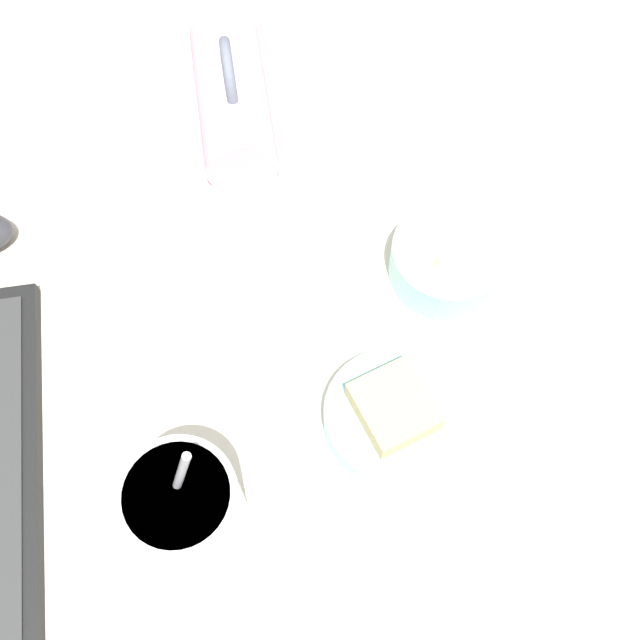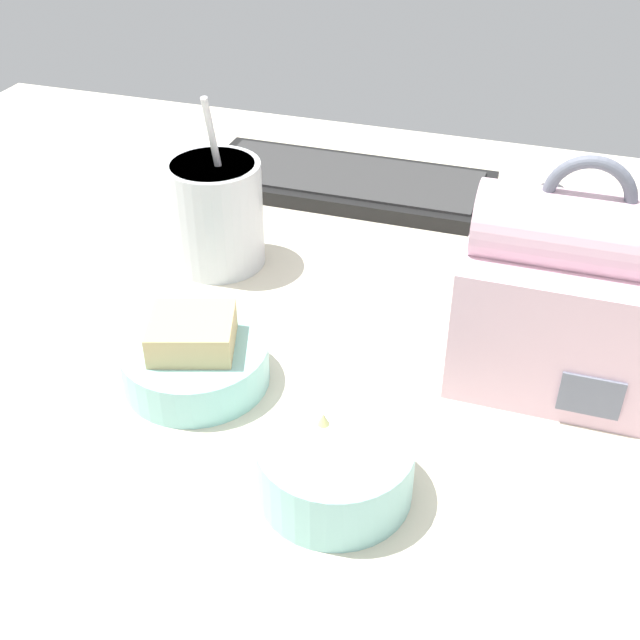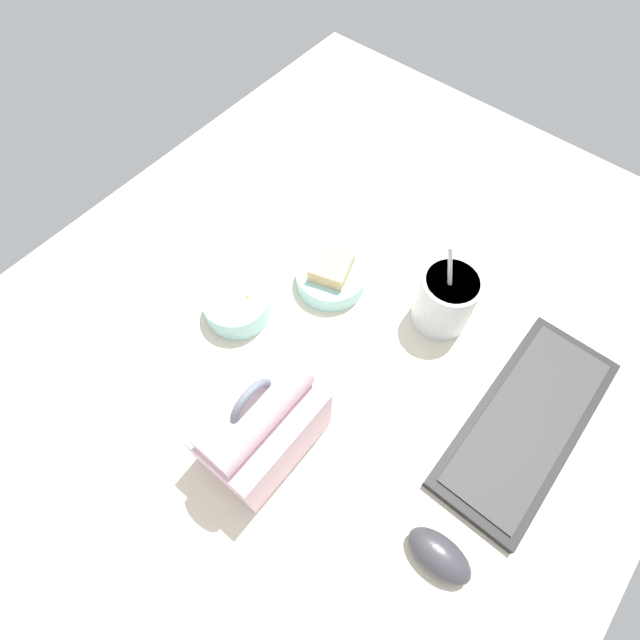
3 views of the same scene
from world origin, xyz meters
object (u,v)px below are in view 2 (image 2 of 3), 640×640
lunch_bag (567,299)px  bento_bowl_sandwich (195,358)px  keyboard (346,182)px  soup_cup (216,212)px  bento_bowl_snacks (335,465)px  computer_mouse (549,205)px

lunch_bag → bento_bowl_sandwich: (-29.33, -10.42, -5.59)cm
bento_bowl_sandwich → keyboard: bearing=87.7°
soup_cup → bento_bowl_snacks: (21.55, -27.70, -3.29)cm
lunch_bag → bento_bowl_sandwich: size_ratio=1.63×
soup_cup → bento_bowl_snacks: 35.25cm
soup_cup → bento_bowl_sandwich: soup_cup is taller
keyboard → lunch_bag: bearing=-47.0°
bento_bowl_snacks → lunch_bag: bearing=53.4°
lunch_bag → soup_cup: lunch_bag is taller
soup_cup → lunch_bag: bearing=-13.7°
lunch_bag → computer_mouse: 30.11cm
keyboard → computer_mouse: computer_mouse is taller
keyboard → bento_bowl_snacks: bearing=-74.4°
keyboard → computer_mouse: size_ratio=3.75×
lunch_bag → bento_bowl_snacks: (-14.11, -18.98, -5.39)cm
keyboard → bento_bowl_snacks: size_ratio=3.14×
bento_bowl_snacks → computer_mouse: bento_bowl_snacks is taller
bento_bowl_sandwich → bento_bowl_snacks: bento_bowl_sandwich is taller
keyboard → lunch_bag: 41.23cm
soup_cup → computer_mouse: soup_cup is taller
keyboard → soup_cup: soup_cup is taller
lunch_bag → bento_bowl_sandwich: bearing=-160.4°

